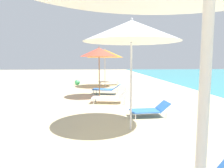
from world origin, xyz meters
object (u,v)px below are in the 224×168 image
lounger_third_shoreside (107,89)px  lounger_third_inland (111,97)px  lounger_farthest_shoreside (110,81)px  umbrella_second (132,31)px  umbrella_farthest (105,54)px  lounger_second_shoreside (150,109)px  beach_ball (77,82)px  umbrella_third (99,52)px

lounger_third_shoreside → lounger_third_inland: lounger_third_inland is taller
lounger_third_shoreside → lounger_farthest_shoreside: bearing=-82.3°
umbrella_second → umbrella_farthest: bearing=91.6°
lounger_second_shoreside → lounger_third_shoreside: lounger_third_shoreside is taller
umbrella_farthest → lounger_farthest_shoreside: size_ratio=1.54×
umbrella_second → lounger_farthest_shoreside: size_ratio=1.71×
lounger_farthest_shoreside → lounger_third_inland: bearing=80.4°
lounger_third_inland → umbrella_farthest: bearing=-80.5°
umbrella_second → beach_ball: bearing=102.6°
lounger_third_shoreside → lounger_third_inland: 2.33m
lounger_farthest_shoreside → umbrella_third: bearing=74.5°
umbrella_third → lounger_farthest_shoreside: 5.64m
lounger_second_shoreside → lounger_farthest_shoreside: 8.73m
lounger_second_shoreside → umbrella_third: umbrella_third is taller
umbrella_third → beach_ball: (-1.52, 5.45, -2.02)m
lounger_third_shoreside → umbrella_second: bearing=107.2°
umbrella_third → umbrella_farthest: (0.48, 4.11, 0.07)m
umbrella_second → lounger_second_shoreside: umbrella_second is taller
umbrella_third → lounger_farthest_shoreside: (0.91, 5.23, -1.92)m
lounger_second_shoreside → lounger_third_shoreside: (-1.14, 4.55, 0.06)m
umbrella_farthest → umbrella_second: bearing=-88.4°
lounger_third_inland → beach_ball: size_ratio=3.97×
lounger_farthest_shoreside → beach_ball: bearing=-10.9°
lounger_third_shoreside → lounger_farthest_shoreside: size_ratio=0.96×
umbrella_third → lounger_third_inland: umbrella_third is taller
lounger_second_shoreside → umbrella_farthest: 7.94m
umbrella_second → umbrella_farthest: 8.77m
umbrella_farthest → lounger_second_shoreside: bearing=-81.8°
lounger_second_shoreside → beach_ball: lounger_second_shoreside is taller
umbrella_farthest → beach_ball: (-2.01, 1.34, -2.09)m
umbrella_third → umbrella_second: bearing=-81.1°
umbrella_third → lounger_farthest_shoreside: umbrella_third is taller
umbrella_second → lounger_third_shoreside: (-0.29, 5.73, -2.26)m
lounger_third_inland → beach_ball: lounger_third_inland is taller
lounger_farthest_shoreside → beach_ball: lounger_farthest_shoreside is taller
umbrella_second → lounger_farthest_shoreside: 10.14m
umbrella_farthest → beach_ball: 3.19m
umbrella_second → umbrella_farthest: size_ratio=1.11×
umbrella_second → lounger_third_shoreside: bearing=92.9°
umbrella_farthest → lounger_farthest_shoreside: bearing=69.0°
umbrella_second → lounger_third_inland: umbrella_second is taller
lounger_third_shoreside → lounger_second_shoreside: bearing=118.3°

